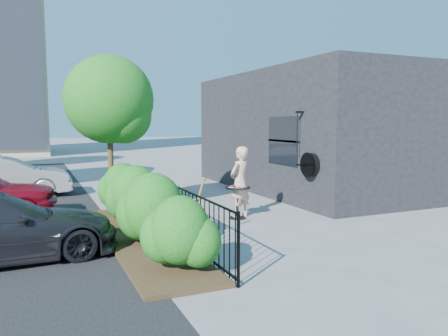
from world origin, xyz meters
name	(u,v)px	position (x,y,z in m)	size (l,w,h in m)	color
ground	(241,230)	(0.00, 0.00, 0.00)	(120.00, 120.00, 0.00)	gray
shop_building	(324,132)	(5.50, 4.50, 2.00)	(6.22, 9.00, 4.00)	black
fence	(175,210)	(-1.50, 0.00, 0.56)	(0.05, 6.05, 1.10)	black
planting_bed	(141,239)	(-2.20, 0.00, 0.04)	(1.30, 6.00, 0.08)	#382616
shrubs	(144,205)	(-2.10, 0.10, 0.70)	(1.10, 5.60, 1.24)	#135613
patio_tree	(112,105)	(-2.24, 2.76, 2.76)	(2.20, 2.20, 3.94)	#3F2B19
cafe_table	(237,197)	(0.41, 1.03, 0.54)	(0.62, 0.62, 0.83)	black
woman	(240,182)	(0.53, 1.14, 0.87)	(0.64, 0.42, 1.75)	#DAA88D
shovel	(194,213)	(-1.25, -0.50, 0.56)	(0.44, 0.17, 1.28)	brown
car_silver	(4,177)	(-4.94, 6.57, 0.65)	(1.37, 3.92, 1.29)	silver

